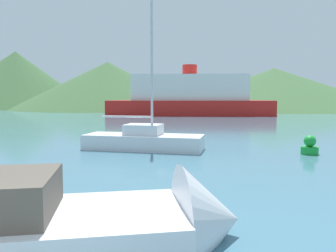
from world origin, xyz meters
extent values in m
cube|color=silver|center=(-1.78, 2.89, 0.31)|extent=(6.56, 3.99, 0.62)
cube|color=black|center=(-1.78, 2.89, 0.10)|extent=(6.59, 4.01, 0.20)
cone|color=silver|center=(1.69, 3.98, 0.31)|extent=(1.70, 2.37, 2.14)
cube|color=silver|center=(-1.77, 13.97, 0.37)|extent=(6.09, 2.42, 0.75)
cube|color=silver|center=(-1.77, 13.97, 1.01)|extent=(1.89, 1.49, 0.52)
cylinder|color=#BCBCC1|center=(-1.33, 13.93, 4.21)|extent=(0.12, 0.12, 6.92)
cylinder|color=#BCBCC1|center=(-2.66, 14.04, 1.65)|extent=(2.67, 0.33, 0.10)
cube|color=red|center=(-2.09, 48.09, 1.10)|extent=(24.66, 10.73, 2.19)
cube|color=silver|center=(-2.09, 48.09, 4.08)|extent=(17.37, 8.83, 3.77)
cylinder|color=red|center=(-2.09, 48.09, 6.76)|extent=(2.21, 2.21, 1.60)
cylinder|color=green|center=(6.11, 13.69, 0.17)|extent=(0.77, 0.77, 0.35)
sphere|color=green|center=(6.11, 13.69, 0.62)|extent=(0.54, 0.54, 0.54)
cone|color=#3D6038|center=(-49.02, 76.65, 7.24)|extent=(38.68, 38.68, 14.47)
cone|color=#3D6038|center=(-23.32, 72.82, 5.49)|extent=(43.42, 43.42, 10.99)
cone|color=#3D6038|center=(15.49, 78.75, 4.79)|extent=(52.18, 52.18, 9.58)
camera|label=1|loc=(1.75, -2.00, 2.60)|focal=35.00mm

